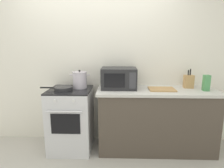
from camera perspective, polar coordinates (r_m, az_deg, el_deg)
back_wall at (r=3.01m, az=1.09°, el=6.11°), size 4.40×0.10×2.50m
lower_cabinet_right at (r=2.92m, az=13.00°, el=-10.81°), size 1.64×0.56×0.88m
countertop_right at (r=2.78m, az=13.43°, el=-2.02°), size 1.70×0.60×0.04m
stove at (r=2.92m, az=-12.14°, el=-10.33°), size 0.60×0.64×0.92m
stock_pot at (r=2.82m, az=-9.64°, el=1.24°), size 0.30×0.21×0.27m
frying_pan at (r=2.74m, az=-14.54°, el=-1.30°), size 0.45×0.25×0.05m
microwave at (r=2.74m, az=2.06°, el=1.75°), size 0.50×0.37×0.30m
cutting_board at (r=2.77m, az=14.72°, el=-1.52°), size 0.36×0.26×0.02m
knife_block at (r=3.00m, az=22.01°, el=0.73°), size 0.13×0.10×0.28m
pasta_box at (r=2.91m, az=26.47°, el=0.29°), size 0.08×0.08×0.22m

